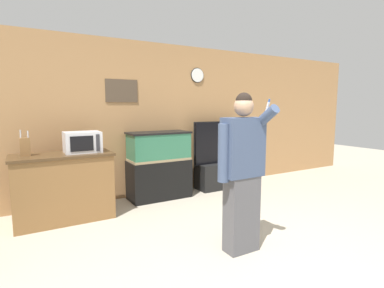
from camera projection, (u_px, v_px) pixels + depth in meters
name	position (u px, v px, depth m)	size (l,w,h in m)	color
ground_plane	(273.00, 266.00, 2.89)	(18.00, 18.00, 0.00)	#B2A893
wall_back_paneled	(154.00, 120.00, 5.19)	(10.00, 0.08, 2.60)	#A87A4C
counter_island	(64.00, 187.00, 4.02)	(1.26, 0.61, 0.91)	brown
microwave	(82.00, 142.00, 4.08)	(0.47, 0.37, 0.28)	silver
knife_block	(25.00, 146.00, 3.77)	(0.12, 0.09, 0.33)	brown
aquarium_on_stand	(159.00, 165.00, 4.98)	(1.01, 0.48, 1.12)	black
tv_on_stand	(220.00, 168.00, 5.64)	(1.14, 0.40, 1.26)	black
person_standing	(242.00, 171.00, 3.09)	(0.53, 0.40, 1.67)	#515156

